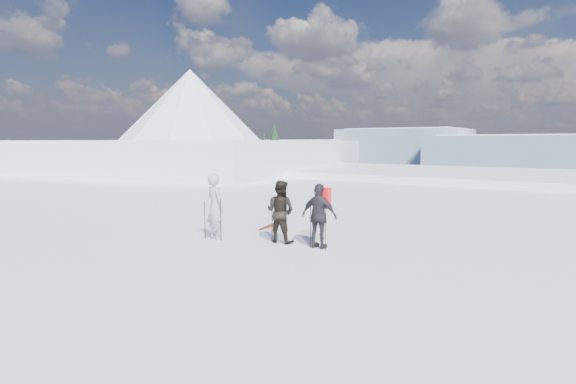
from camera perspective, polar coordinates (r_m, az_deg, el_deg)
name	(u,v)px	position (r m, az deg, el deg)	size (l,w,h in m)	color
lake_basin	(492,260)	(39.64, 24.44, -7.88)	(820.00, 820.00, 71.62)	white
near_ridge	(231,200)	(49.87, -7.20, -0.98)	(31.37, 35.68, 25.62)	white
skier_grey	(215,207)	(13.48, -9.24, -1.84)	(0.72, 0.47, 1.96)	#9A9EA8
skier_dark	(280,212)	(12.91, -0.99, -2.49)	(0.87, 0.68, 1.80)	black
skier_pack	(319,216)	(12.22, 3.99, -3.08)	(1.04, 0.43, 1.77)	black
backpack	(324,173)	(12.30, 4.57, 2.46)	(0.38, 0.21, 0.56)	red
ski_poles	(270,222)	(12.78, -2.35, -3.85)	(3.74, 0.79, 1.33)	black
skis_loose	(271,226)	(15.54, -2.18, -4.28)	(0.51, 1.70, 0.03)	black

